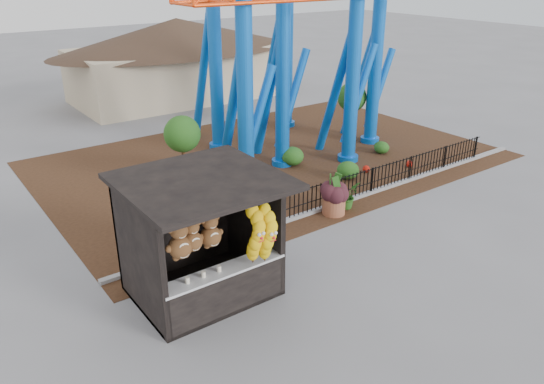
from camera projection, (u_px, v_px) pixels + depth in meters
ground at (325, 274)px, 13.99m from camera, size 120.00×120.00×0.00m
mulch_bed at (271, 159)px, 22.08m from camera, size 18.00×12.00×0.02m
curb at (355, 198)px, 18.35m from camera, size 18.00×0.18×0.12m
prize_booth at (205, 242)px, 12.40m from camera, size 3.50×3.40×3.12m
picket_fence at (374, 180)px, 18.65m from camera, size 12.20×0.06×1.00m
terracotta_planter at (334, 205)px, 17.19m from camera, size 0.94×0.94×0.66m
planter_foliage at (335, 186)px, 16.93m from camera, size 0.70×0.70×0.64m
potted_plant at (347, 195)px, 17.59m from camera, size 0.95×0.88×0.89m
landscaping at (326, 162)px, 20.79m from camera, size 7.56×3.71×0.75m
pavilion at (178, 46)px, 30.83m from camera, size 15.00×15.00×4.80m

